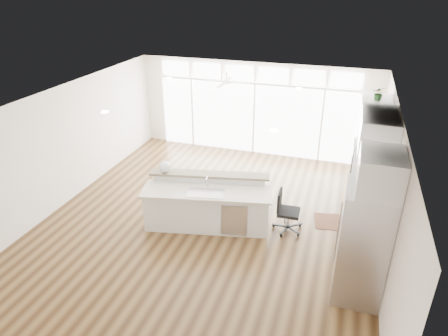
% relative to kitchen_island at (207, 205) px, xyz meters
% --- Properties ---
extents(floor, '(7.00, 8.00, 0.02)m').
position_rel_kitchen_island_xyz_m(floor, '(-0.04, 0.27, -0.54)').
color(floor, '#3C2612').
rests_on(floor, ground).
extents(ceiling, '(7.00, 8.00, 0.02)m').
position_rel_kitchen_island_xyz_m(ceiling, '(-0.04, 0.27, 2.17)').
color(ceiling, white).
rests_on(ceiling, wall_back).
extents(wall_back, '(7.00, 0.04, 2.70)m').
position_rel_kitchen_island_xyz_m(wall_back, '(-0.04, 4.27, 0.82)').
color(wall_back, silver).
rests_on(wall_back, floor).
extents(wall_front, '(7.00, 0.04, 2.70)m').
position_rel_kitchen_island_xyz_m(wall_front, '(-0.04, -3.73, 0.82)').
color(wall_front, silver).
rests_on(wall_front, floor).
extents(wall_left, '(0.04, 8.00, 2.70)m').
position_rel_kitchen_island_xyz_m(wall_left, '(-3.54, 0.27, 0.82)').
color(wall_left, silver).
rests_on(wall_left, floor).
extents(wall_right, '(0.04, 8.00, 2.70)m').
position_rel_kitchen_island_xyz_m(wall_right, '(3.46, 0.27, 0.82)').
color(wall_right, silver).
rests_on(wall_right, floor).
extents(glass_wall, '(5.80, 0.06, 2.08)m').
position_rel_kitchen_island_xyz_m(glass_wall, '(-0.04, 4.21, 0.52)').
color(glass_wall, silver).
rests_on(glass_wall, wall_back).
extents(transom_row, '(5.90, 0.06, 0.40)m').
position_rel_kitchen_island_xyz_m(transom_row, '(-0.04, 4.21, 1.85)').
color(transom_row, silver).
rests_on(transom_row, wall_back).
extents(desk_window, '(0.04, 0.85, 0.85)m').
position_rel_kitchen_island_xyz_m(desk_window, '(3.42, 0.57, 1.02)').
color(desk_window, white).
rests_on(desk_window, wall_right).
extents(ceiling_fan, '(1.16, 1.16, 0.32)m').
position_rel_kitchen_island_xyz_m(ceiling_fan, '(-0.54, 3.07, 1.95)').
color(ceiling_fan, white).
rests_on(ceiling_fan, ceiling).
extents(recessed_lights, '(3.40, 3.00, 0.02)m').
position_rel_kitchen_island_xyz_m(recessed_lights, '(-0.04, 0.47, 2.15)').
color(recessed_lights, silver).
rests_on(recessed_lights, ceiling).
extents(oven_cabinet, '(0.64, 1.20, 2.50)m').
position_rel_kitchen_island_xyz_m(oven_cabinet, '(3.13, 2.07, 0.72)').
color(oven_cabinet, white).
rests_on(oven_cabinet, floor).
extents(desk_nook, '(0.72, 1.30, 0.76)m').
position_rel_kitchen_island_xyz_m(desk_nook, '(3.09, 0.57, -0.15)').
color(desk_nook, white).
rests_on(desk_nook, floor).
extents(upper_cabinets, '(0.64, 1.30, 0.64)m').
position_rel_kitchen_island_xyz_m(upper_cabinets, '(3.13, 0.57, 1.82)').
color(upper_cabinets, white).
rests_on(upper_cabinets, wall_right).
extents(refrigerator, '(0.76, 0.90, 2.00)m').
position_rel_kitchen_island_xyz_m(refrigerator, '(3.07, -1.08, 0.47)').
color(refrigerator, silver).
rests_on(refrigerator, floor).
extents(fridge_cabinet, '(0.64, 0.90, 0.60)m').
position_rel_kitchen_island_xyz_m(fridge_cabinet, '(3.13, -1.08, 1.77)').
color(fridge_cabinet, white).
rests_on(fridge_cabinet, wall_right).
extents(framed_photos, '(0.06, 0.22, 0.80)m').
position_rel_kitchen_island_xyz_m(framed_photos, '(3.42, 1.19, 0.87)').
color(framed_photos, black).
rests_on(framed_photos, wall_right).
extents(kitchen_island, '(2.83, 1.55, 1.06)m').
position_rel_kitchen_island_xyz_m(kitchen_island, '(0.00, 0.00, 0.00)').
color(kitchen_island, white).
rests_on(kitchen_island, floor).
extents(rug, '(1.01, 0.80, 0.01)m').
position_rel_kitchen_island_xyz_m(rug, '(2.62, 1.01, -0.53)').
color(rug, '#341A10').
rests_on(rug, floor).
extents(office_chair, '(0.48, 0.44, 0.89)m').
position_rel_kitchen_island_xyz_m(office_chair, '(1.67, 0.40, -0.09)').
color(office_chair, black).
rests_on(office_chair, floor).
extents(fishbowl, '(0.31, 0.31, 0.25)m').
position_rel_kitchen_island_xyz_m(fishbowl, '(-1.01, 0.19, 0.66)').
color(fishbowl, silver).
rests_on(fishbowl, kitchen_island).
extents(monitor, '(0.08, 0.46, 0.38)m').
position_rel_kitchen_island_xyz_m(monitor, '(3.01, 0.57, 0.42)').
color(monitor, black).
rests_on(monitor, desk_nook).
extents(keyboard, '(0.13, 0.31, 0.02)m').
position_rel_kitchen_island_xyz_m(keyboard, '(2.84, 0.57, 0.24)').
color(keyboard, silver).
rests_on(keyboard, desk_nook).
extents(potted_plant, '(0.30, 0.32, 0.23)m').
position_rel_kitchen_island_xyz_m(potted_plant, '(3.13, 2.07, 2.08)').
color(potted_plant, '#255524').
rests_on(potted_plant, oven_cabinet).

